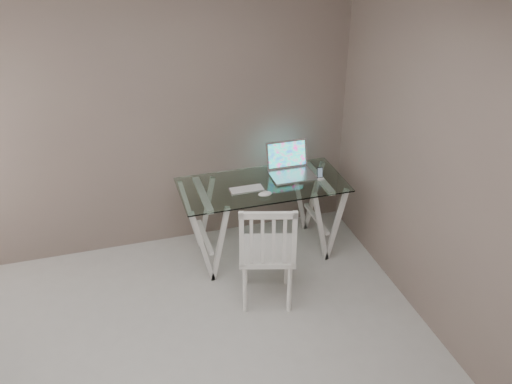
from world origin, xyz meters
TOP-DOWN VIEW (x-y plane):
  - room at (-0.06, 0.02)m, footprint 4.50×4.52m
  - desk at (1.02, 1.75)m, footprint 1.50×0.70m
  - chair at (0.83, 1.03)m, footprint 0.56×0.56m
  - laptop at (1.33, 1.89)m, footprint 0.40×0.35m
  - keyboard at (0.85, 1.70)m, footprint 0.31×0.13m
  - mouse at (0.97, 1.54)m, footprint 0.12×0.07m
  - phone_dock at (1.55, 1.70)m, footprint 0.06×0.06m

SIDE VIEW (x-z plane):
  - desk at x=1.02m, z-range 0.01..0.76m
  - chair at x=0.83m, z-range 0.05..1.03m
  - keyboard at x=0.85m, z-range 0.75..0.75m
  - mouse at x=0.97m, z-range 0.75..0.78m
  - phone_dock at x=1.55m, z-range 0.72..0.83m
  - laptop at x=1.33m, z-range 0.67..0.95m
  - room at x=-0.06m, z-range 0.36..3.07m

